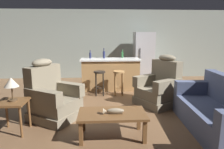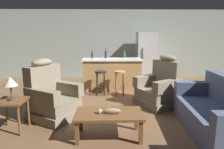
{
  "view_description": "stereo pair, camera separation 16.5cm",
  "coord_description": "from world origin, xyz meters",
  "px_view_note": "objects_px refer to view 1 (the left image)",
  "views": [
    {
      "loc": [
        -0.31,
        -4.68,
        1.66
      ],
      "look_at": [
        -0.04,
        -0.1,
        0.75
      ],
      "focal_mm": 32.0,
      "sensor_mm": 36.0,
      "label": 1
    },
    {
      "loc": [
        -0.14,
        -4.68,
        1.66
      ],
      "look_at": [
        -0.04,
        -0.1,
        0.75
      ],
      "focal_mm": 32.0,
      "sensor_mm": 36.0,
      "label": 2
    }
  ],
  "objects_px": {
    "recliner_near_island": "(159,87)",
    "couch": "(218,112)",
    "bar_stool_left": "(100,79)",
    "bottle_tall_green": "(90,55)",
    "table_lamp": "(11,83)",
    "refrigerator": "(143,57)",
    "bottle_wine_dark": "(104,54)",
    "bottle_short_amber": "(122,55)",
    "coffee_table": "(112,116)",
    "kitchen_island": "(110,74)",
    "end_table": "(12,107)",
    "recliner_near_lamp": "(52,98)",
    "bar_stool_right": "(119,78)",
    "fish_figurine": "(113,111)"
  },
  "relations": [
    {
      "from": "recliner_near_island",
      "to": "bottle_wine_dark",
      "type": "distance_m",
      "value": 2.17
    },
    {
      "from": "coffee_table",
      "to": "bottle_short_amber",
      "type": "xyz_separation_m",
      "value": [
        0.52,
        3.24,
        0.68
      ]
    },
    {
      "from": "recliner_near_lamp",
      "to": "table_lamp",
      "type": "distance_m",
      "value": 0.89
    },
    {
      "from": "coffee_table",
      "to": "bottle_tall_green",
      "type": "bearing_deg",
      "value": 98.9
    },
    {
      "from": "kitchen_island",
      "to": "bottle_short_amber",
      "type": "relative_size",
      "value": 7.08
    },
    {
      "from": "recliner_near_lamp",
      "to": "bar_stool_left",
      "type": "xyz_separation_m",
      "value": [
        0.94,
        1.5,
        0.05
      ]
    },
    {
      "from": "refrigerator",
      "to": "bottle_wine_dark",
      "type": "xyz_separation_m",
      "value": [
        -1.47,
        -1.04,
        0.19
      ]
    },
    {
      "from": "table_lamp",
      "to": "bar_stool_left",
      "type": "distance_m",
      "value": 2.57
    },
    {
      "from": "fish_figurine",
      "to": "bar_stool_right",
      "type": "height_order",
      "value": "bar_stool_right"
    },
    {
      "from": "refrigerator",
      "to": "couch",
      "type": "bearing_deg",
      "value": -83.67
    },
    {
      "from": "couch",
      "to": "bottle_short_amber",
      "type": "relative_size",
      "value": 7.65
    },
    {
      "from": "refrigerator",
      "to": "bottle_tall_green",
      "type": "relative_size",
      "value": 7.03
    },
    {
      "from": "table_lamp",
      "to": "bottle_tall_green",
      "type": "bearing_deg",
      "value": 67.58
    },
    {
      "from": "coffee_table",
      "to": "bar_stool_left",
      "type": "distance_m",
      "value": 2.36
    },
    {
      "from": "recliner_near_lamp",
      "to": "table_lamp",
      "type": "relative_size",
      "value": 2.93
    },
    {
      "from": "couch",
      "to": "kitchen_island",
      "type": "relative_size",
      "value": 1.08
    },
    {
      "from": "recliner_near_island",
      "to": "couch",
      "type": "bearing_deg",
      "value": 81.9
    },
    {
      "from": "bar_stool_left",
      "to": "bottle_wine_dark",
      "type": "xyz_separation_m",
      "value": [
        0.14,
        0.79,
        0.6
      ]
    },
    {
      "from": "table_lamp",
      "to": "bottle_tall_green",
      "type": "relative_size",
      "value": 1.64
    },
    {
      "from": "end_table",
      "to": "bottle_short_amber",
      "type": "relative_size",
      "value": 2.2
    },
    {
      "from": "bottle_tall_green",
      "to": "fish_figurine",
      "type": "bearing_deg",
      "value": -80.92
    },
    {
      "from": "end_table",
      "to": "recliner_near_lamp",
      "type": "bearing_deg",
      "value": 47.02
    },
    {
      "from": "coffee_table",
      "to": "refrigerator",
      "type": "xyz_separation_m",
      "value": [
        1.4,
        4.17,
        0.52
      ]
    },
    {
      "from": "bottle_short_amber",
      "to": "recliner_near_island",
      "type": "bearing_deg",
      "value": -67.36
    },
    {
      "from": "recliner_near_island",
      "to": "bottle_short_amber",
      "type": "relative_size",
      "value": 4.72
    },
    {
      "from": "bottle_short_amber",
      "to": "end_table",
      "type": "bearing_deg",
      "value": -126.59
    },
    {
      "from": "table_lamp",
      "to": "bottle_short_amber",
      "type": "xyz_separation_m",
      "value": [
        2.19,
        2.97,
        0.18
      ]
    },
    {
      "from": "end_table",
      "to": "bar_stool_left",
      "type": "distance_m",
      "value": 2.55
    },
    {
      "from": "bar_stool_left",
      "to": "bottle_tall_green",
      "type": "distance_m",
      "value": 1.02
    },
    {
      "from": "fish_figurine",
      "to": "refrigerator",
      "type": "distance_m",
      "value": 4.45
    },
    {
      "from": "refrigerator",
      "to": "fish_figurine",
      "type": "bearing_deg",
      "value": -108.16
    },
    {
      "from": "kitchen_island",
      "to": "bottle_tall_green",
      "type": "height_order",
      "value": "bottle_tall_green"
    },
    {
      "from": "table_lamp",
      "to": "bottle_tall_green",
      "type": "height_order",
      "value": "bottle_tall_green"
    },
    {
      "from": "coffee_table",
      "to": "bar_stool_right",
      "type": "bearing_deg",
      "value": 82.13
    },
    {
      "from": "bottle_short_amber",
      "to": "fish_figurine",
      "type": "bearing_deg",
      "value": -98.74
    },
    {
      "from": "table_lamp",
      "to": "bottle_short_amber",
      "type": "distance_m",
      "value": 3.69
    },
    {
      "from": "table_lamp",
      "to": "refrigerator",
      "type": "bearing_deg",
      "value": 51.78
    },
    {
      "from": "bar_stool_right",
      "to": "bottle_tall_green",
      "type": "bearing_deg",
      "value": 135.76
    },
    {
      "from": "recliner_near_lamp",
      "to": "bar_stool_right",
      "type": "xyz_separation_m",
      "value": [
        1.48,
        1.5,
        0.05
      ]
    },
    {
      "from": "bar_stool_right",
      "to": "bar_stool_left",
      "type": "bearing_deg",
      "value": 180.0
    },
    {
      "from": "kitchen_island",
      "to": "bottle_short_amber",
      "type": "distance_m",
      "value": 0.74
    },
    {
      "from": "couch",
      "to": "kitchen_island",
      "type": "distance_m",
      "value": 3.36
    },
    {
      "from": "fish_figurine",
      "to": "kitchen_island",
      "type": "distance_m",
      "value": 3.01
    },
    {
      "from": "fish_figurine",
      "to": "table_lamp",
      "type": "distance_m",
      "value": 1.76
    },
    {
      "from": "coffee_table",
      "to": "refrigerator",
      "type": "relative_size",
      "value": 0.62
    },
    {
      "from": "end_table",
      "to": "bottle_tall_green",
      "type": "height_order",
      "value": "bottle_tall_green"
    },
    {
      "from": "coffee_table",
      "to": "kitchen_island",
      "type": "distance_m",
      "value": 2.98
    },
    {
      "from": "bottle_short_amber",
      "to": "bar_stool_left",
      "type": "bearing_deg",
      "value": -129.08
    },
    {
      "from": "kitchen_island",
      "to": "coffee_table",
      "type": "bearing_deg",
      "value": -92.41
    },
    {
      "from": "fish_figurine",
      "to": "bottle_wine_dark",
      "type": "relative_size",
      "value": 1.1
    }
  ]
}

